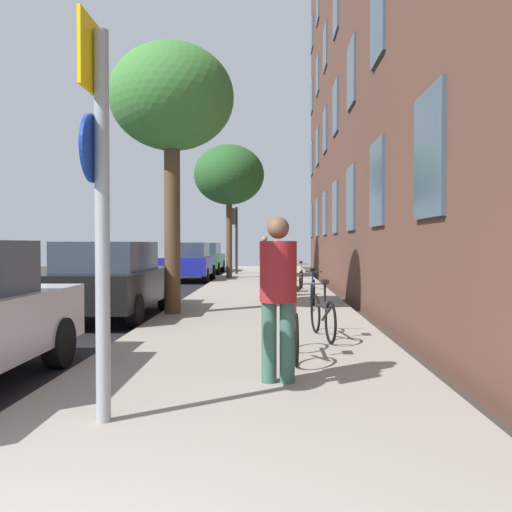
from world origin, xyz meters
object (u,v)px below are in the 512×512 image
Objects in this scene: bicycle_4 at (301,279)px; car_2 at (189,261)px; tree_near at (172,101)px; bicycle_0 at (294,330)px; pedestrian_1 at (277,264)px; car_1 at (111,279)px; pedestrian_2 at (264,255)px; car_3 at (205,258)px; traffic_light at (234,228)px; bicycle_2 at (313,292)px; bicycle_3 at (274,282)px; pedestrian_0 at (278,288)px; tree_far at (229,175)px; bicycle_1 at (323,315)px; sign_post at (99,189)px.

car_2 is at bearing 129.30° from bicycle_4.
bicycle_0 is at bearing -61.81° from tree_near.
pedestrian_1 is 5.14m from car_1.
pedestrian_2 is at bearing -28.27° from car_2.
tree_near is 1.26× the size of car_3.
traffic_light is 19.86m from bicycle_0.
pedestrian_1 reaches higher than bicycle_0.
bicycle_0 is at bearing -76.61° from car_2.
tree_near reaches higher than pedestrian_2.
car_1 is (-4.37, -1.13, 0.37)m from bicycle_2.
bicycle_3 is at bearing -86.47° from pedestrian_2.
pedestrian_1 is (0.06, 9.46, -0.10)m from pedestrian_0.
pedestrian_2 is (1.80, 9.70, -3.45)m from tree_near.
traffic_light is 4.40m from car_2.
pedestrian_2 is at bearing 71.99° from car_1.
tree_far is 4.40m from pedestrian_2.
car_2 is at bearing -89.06° from car_3.
car_3 is (-4.38, 20.65, 0.37)m from bicycle_1.
pedestrian_0 reaches higher than car_2.
pedestrian_0 is at bearing -78.27° from car_2.
tree_far is 15.74m from bicycle_1.
tree_far reaches higher than car_1.
bicycle_2 is at bearing -81.74° from pedestrian_2.
sign_post is 11.29m from bicycle_3.
pedestrian_2 is 0.44× the size of car_2.
car_2 is (-3.19, 1.72, -0.29)m from pedestrian_2.
traffic_light reaches higher than bicycle_3.
sign_post reaches higher than pedestrian_0.
bicycle_0 reaches higher than bicycle_4.
traffic_light is at bearing 101.22° from bicycle_2.
bicycle_3 reaches higher than bicycle_2.
bicycle_0 is 5.68m from bicycle_2.
pedestrian_2 is (1.13, 16.72, -0.92)m from sign_post.
car_1 reaches higher than bicycle_3.
tree_near is 0.99× the size of tree_far.
bicycle_1 is at bearing 71.77° from bicycle_0.
bicycle_0 is at bearing 56.42° from sign_post.
pedestrian_2 is at bearing 86.15° from sign_post.
pedestrian_0 is at bearing -94.18° from bicycle_4.
bicycle_2 is 3.00m from bicycle_3.
traffic_light reaches higher than bicycle_1.
pedestrian_1 is at bearing 59.50° from tree_near.
pedestrian_0 is at bearing -90.34° from pedestrian_1.
bicycle_4 is at bearing 90.20° from bicycle_2.
bicycle_2 is 2.76m from pedestrian_1.
tree_far is at bearing 99.96° from bicycle_1.
bicycle_1 is 1.00× the size of bicycle_4.
bicycle_0 is 1.01× the size of bicycle_2.
tree_near is at bearing -117.89° from bicycle_3.
bicycle_3 is at bearing 49.00° from car_1.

